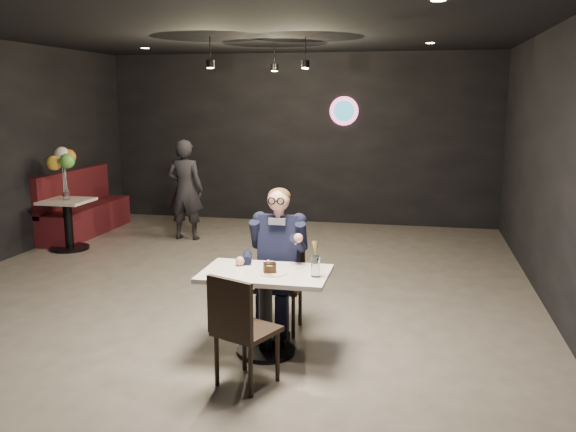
% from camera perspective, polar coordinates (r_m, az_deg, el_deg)
% --- Properties ---
extents(floor, '(9.00, 9.00, 0.00)m').
position_cam_1_polar(floor, '(6.97, -6.12, -7.71)').
color(floor, gray).
rests_on(floor, ground).
extents(wall_sign, '(0.50, 0.06, 0.50)m').
position_cam_1_polar(wall_sign, '(10.81, 5.27, 9.76)').
color(wall_sign, pink).
rests_on(wall_sign, floor).
extents(pendant_lights, '(1.40, 1.20, 0.36)m').
position_cam_1_polar(pendant_lights, '(8.55, -2.22, 15.38)').
color(pendant_lights, black).
rests_on(pendant_lights, floor).
extents(main_table, '(1.10, 0.70, 0.75)m').
position_cam_1_polar(main_table, '(5.42, -2.10, -9.02)').
color(main_table, white).
rests_on(main_table, floor).
extents(chair_far, '(0.42, 0.46, 0.92)m').
position_cam_1_polar(chair_far, '(5.89, -0.80, -6.45)').
color(chair_far, black).
rests_on(chair_far, floor).
extents(chair_near, '(0.57, 0.59, 0.92)m').
position_cam_1_polar(chair_near, '(4.84, -3.86, -10.44)').
color(chair_near, black).
rests_on(chair_near, floor).
extents(seated_man, '(0.60, 0.80, 1.44)m').
position_cam_1_polar(seated_man, '(5.82, -0.80, -4.01)').
color(seated_man, black).
rests_on(seated_man, floor).
extents(dessert_plate, '(0.24, 0.24, 0.01)m').
position_cam_1_polar(dessert_plate, '(5.23, -1.42, -5.35)').
color(dessert_plate, white).
rests_on(dessert_plate, main_table).
extents(cake_slice, '(0.13, 0.12, 0.07)m').
position_cam_1_polar(cake_slice, '(5.22, -1.72, -4.89)').
color(cake_slice, black).
rests_on(cake_slice, dessert_plate).
extents(mint_leaf, '(0.06, 0.04, 0.01)m').
position_cam_1_polar(mint_leaf, '(5.13, -1.73, -4.69)').
color(mint_leaf, '#2A8038').
rests_on(mint_leaf, cake_slice).
extents(sundae_glass, '(0.08, 0.08, 0.17)m').
position_cam_1_polar(sundae_glass, '(5.13, 2.59, -4.74)').
color(sundae_glass, silver).
rests_on(sundae_glass, main_table).
extents(wafer_cone, '(0.07, 0.07, 0.12)m').
position_cam_1_polar(wafer_cone, '(5.11, 2.57, -3.05)').
color(wafer_cone, tan).
rests_on(wafer_cone, sundae_glass).
extents(booth_bench, '(0.53, 2.12, 1.06)m').
position_cam_1_polar(booth_bench, '(10.58, -18.47, 1.20)').
color(booth_bench, '#3F0D18').
rests_on(booth_bench, floor).
extents(side_table, '(0.65, 0.65, 0.81)m').
position_cam_1_polar(side_table, '(9.60, -19.88, -0.59)').
color(side_table, white).
rests_on(side_table, floor).
extents(balloon_vase, '(0.10, 0.10, 0.15)m').
position_cam_1_polar(balloon_vase, '(9.53, -20.04, 1.88)').
color(balloon_vase, silver).
rests_on(balloon_vase, side_table).
extents(balloon_bunch, '(0.39, 0.39, 0.65)m').
position_cam_1_polar(balloon_bunch, '(9.48, -20.20, 4.27)').
color(balloon_bunch, yellow).
rests_on(balloon_bunch, balloon_vase).
extents(passerby, '(0.58, 0.38, 1.59)m').
position_cam_1_polar(passerby, '(9.77, -9.59, 2.44)').
color(passerby, black).
rests_on(passerby, floor).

